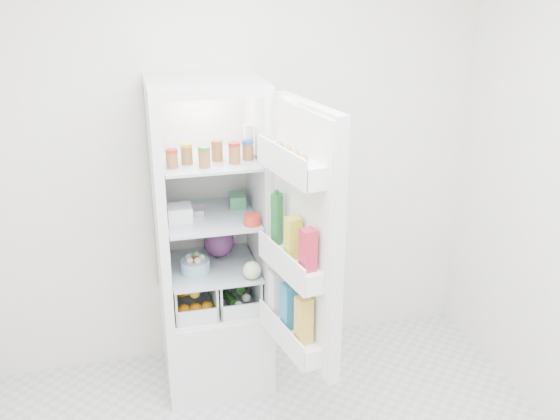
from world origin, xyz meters
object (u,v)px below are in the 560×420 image
object	(u,v)px
red_cabbage	(219,242)
mushroom_bowl	(195,266)
refrigerator	(212,274)
fridge_door	(302,244)

from	to	relation	value
red_cabbage	mushroom_bowl	world-z (taller)	red_cabbage
refrigerator	red_cabbage	size ratio (longest dim) A/B	10.21
red_cabbage	fridge_door	xyz separation A→B (m)	(0.30, -0.69, 0.26)
fridge_door	refrigerator	bearing A→B (deg)	18.35
mushroom_bowl	fridge_door	distance (m)	0.75
red_cabbage	fridge_door	size ratio (longest dim) A/B	0.14
refrigerator	mushroom_bowl	world-z (taller)	refrigerator
red_cabbage	mushroom_bowl	xyz separation A→B (m)	(-0.16, -0.18, -0.05)
refrigerator	fridge_door	world-z (taller)	refrigerator
refrigerator	red_cabbage	distance (m)	0.19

